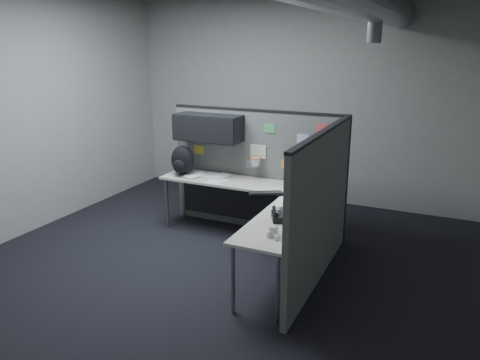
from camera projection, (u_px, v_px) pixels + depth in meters
The scene contains 12 objects.
room at pixel (267, 81), 4.52m from camera, with size 5.62×5.62×3.22m.
partition_back at pixel (243, 157), 6.23m from camera, with size 2.44×0.42×1.63m.
partition_right at pixel (321, 207), 4.85m from camera, with size 0.07×2.23×1.63m.
desk at pixel (255, 200), 5.71m from camera, with size 2.31×2.11×0.73m.
monitor at pixel (312, 170), 5.63m from camera, with size 0.57×0.57×0.48m.
keyboard at pixel (266, 193), 5.51m from camera, with size 0.42×0.33×0.04m.
mouse at pixel (290, 207), 5.05m from camera, with size 0.25×0.26×0.04m.
phone at pixel (282, 216), 4.72m from camera, with size 0.30×0.31×0.11m.
bottles at pixel (274, 233), 4.31m from camera, with size 0.13×0.16×0.08m.
cup at pixel (273, 232), 4.30m from camera, with size 0.08×0.08×0.10m, color beige.
papers at pixel (207, 176), 6.28m from camera, with size 0.75×0.56×0.01m.
backpack at pixel (182, 161), 6.31m from camera, with size 0.36×0.34×0.40m.
Camera 1 is at (2.26, -4.29, 2.45)m, focal length 35.00 mm.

